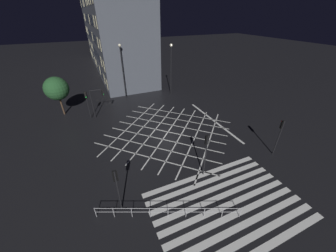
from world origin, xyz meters
TOP-DOWN VIEW (x-y plane):
  - ground_plane at (0.00, 0.00)m, footprint 200.00×200.00m
  - road_markings at (0.30, -7.39)m, footprint 18.12×24.73m
  - office_building at (-0.01, 34.55)m, footprint 10.06×40.19m
  - traffic_light_sw_cross at (-7.86, -8.58)m, footprint 0.36×0.39m
  - traffic_light_nw_main at (-7.34, 7.83)m, footprint 1.87×0.36m
  - traffic_light_median_south at (0.08, -8.06)m, footprint 0.36×0.39m
  - traffic_light_se_cross at (8.76, -8.59)m, footprint 0.36×0.39m
  - traffic_light_nw_cross at (-8.83, 7.91)m, footprint 0.36×0.39m
  - street_lamp_east at (5.82, 11.80)m, footprint 0.51×0.51m
  - street_lamp_west at (-2.36, 13.51)m, footprint 0.47×0.47m
  - street_tree_near at (-12.43, 10.95)m, footprint 3.30×3.30m
  - pedestrian_railing at (-4.78, -10.78)m, footprint 9.99×4.46m

SIDE VIEW (x-z plane):
  - ground_plane at x=0.00m, z-range 0.00..0.00m
  - road_markings at x=0.30m, z-range 0.00..0.01m
  - pedestrian_railing at x=-4.78m, z-range 0.15..1.20m
  - traffic_light_sw_cross at x=-7.86m, z-range 0.87..4.92m
  - traffic_light_nw_cross at x=-8.83m, z-range 0.89..5.05m
  - traffic_light_se_cross at x=8.76m, z-range 0.90..5.10m
  - traffic_light_nw_main at x=-7.34m, z-range 0.97..5.27m
  - traffic_light_median_south at x=0.08m, z-range 0.95..5.45m
  - street_tree_near at x=-12.43m, z-range 1.20..6.93m
  - street_lamp_west at x=-2.36m, z-range 1.54..10.62m
  - street_lamp_east at x=5.82m, z-range 1.72..10.58m
  - office_building at x=-0.01m, z-range 0.00..29.54m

